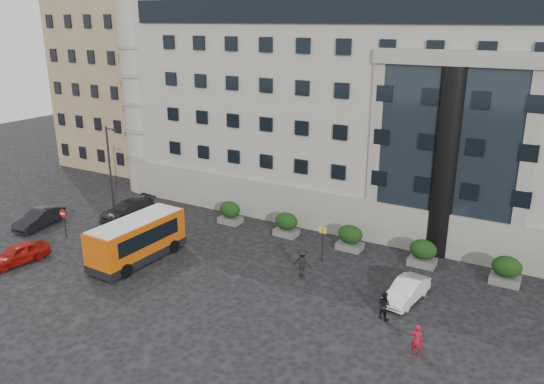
{
  "coord_description": "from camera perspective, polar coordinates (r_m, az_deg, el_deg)",
  "views": [
    {
      "loc": [
        19.06,
        -25.34,
        15.81
      ],
      "look_at": [
        2.53,
        3.29,
        5.0
      ],
      "focal_mm": 35.0,
      "sensor_mm": 36.0,
      "label": 1
    }
  ],
  "objects": [
    {
      "name": "white_taxi",
      "position": [
        32.58,
        14.27,
        -10.24
      ],
      "size": [
        1.95,
        4.11,
        1.3
      ],
      "primitive_type": "imported",
      "rotation": [
        0.0,
        0.0,
        -0.15
      ],
      "color": "white",
      "rests_on": "ground"
    },
    {
      "name": "hedge_a",
      "position": [
        43.03,
        -4.54,
        -2.18
      ],
      "size": [
        1.8,
        1.26,
        1.84
      ],
      "color": "#595956",
      "rests_on": "ground"
    },
    {
      "name": "bus_stop_sign",
      "position": [
        36.09,
        5.47,
        -4.94
      ],
      "size": [
        0.5,
        0.08,
        2.52
      ],
      "color": "#262628",
      "rests_on": "ground"
    },
    {
      "name": "apartment_near",
      "position": [
        62.8,
        -13.79,
        12.3
      ],
      "size": [
        14.0,
        14.0,
        20.0
      ],
      "primitive_type": "cube",
      "color": "olive",
      "rests_on": "ground"
    },
    {
      "name": "no_entry_sign",
      "position": [
        42.65,
        -21.5,
        -2.6
      ],
      "size": [
        0.64,
        0.16,
        2.32
      ],
      "color": "#262628",
      "rests_on": "ground"
    },
    {
      "name": "minibus",
      "position": [
        37.3,
        -14.33,
        -4.82
      ],
      "size": [
        2.87,
        7.17,
        2.96
      ],
      "rotation": [
        0.0,
        0.0,
        -0.03
      ],
      "color": "#C64D09",
      "rests_on": "ground"
    },
    {
      "name": "apartment_far",
      "position": [
        78.46,
        -6.22,
        14.49
      ],
      "size": [
        13.0,
        13.0,
        22.0
      ],
      "primitive_type": "cube",
      "color": "#7E6449",
      "rests_on": "ground"
    },
    {
      "name": "parked_car_c",
      "position": [
        45.77,
        -15.3,
        -1.81
      ],
      "size": [
        2.57,
        5.16,
        1.44
      ],
      "primitive_type": "imported",
      "rotation": [
        0.0,
        0.0,
        -0.11
      ],
      "color": "black",
      "rests_on": "ground"
    },
    {
      "name": "parked_car_b",
      "position": [
        46.14,
        -23.74,
        -2.58
      ],
      "size": [
        2.19,
        4.54,
        1.44
      ],
      "primitive_type": "imported",
      "rotation": [
        0.0,
        0.0,
        0.16
      ],
      "color": "black",
      "rests_on": "ground"
    },
    {
      "name": "hedge_b",
      "position": [
        40.48,
        1.56,
        -3.47
      ],
      "size": [
        1.8,
        1.26,
        1.84
      ],
      "color": "#595956",
      "rests_on": "ground"
    },
    {
      "name": "pedestrian_a",
      "position": [
        27.9,
        15.31,
        -15.08
      ],
      "size": [
        0.64,
        0.46,
        1.67
      ],
      "primitive_type": "imported",
      "rotation": [
        0.0,
        0.0,
        3.24
      ],
      "color": "#A51022",
      "rests_on": "ground"
    },
    {
      "name": "pedestrian_c",
      "position": [
        34.31,
        3.28,
        -7.6
      ],
      "size": [
        1.24,
        0.74,
        1.89
      ],
      "primitive_type": "imported",
      "rotation": [
        0.0,
        0.0,
        3.18
      ],
      "color": "black",
      "rests_on": "ground"
    },
    {
      "name": "hedge_c",
      "position": [
        38.47,
        8.41,
        -4.85
      ],
      "size": [
        1.8,
        1.26,
        1.84
      ],
      "color": "#595956",
      "rests_on": "ground"
    },
    {
      "name": "civic_building",
      "position": [
        49.58,
        14.64,
        9.64
      ],
      "size": [
        44.0,
        24.0,
        18.0
      ],
      "primitive_type": "cube",
      "color": "#9F988C",
      "rests_on": "ground"
    },
    {
      "name": "ground",
      "position": [
        35.43,
        -6.29,
        -8.51
      ],
      "size": [
        120.0,
        120.0,
        0.0
      ],
      "primitive_type": "plane",
      "color": "black",
      "rests_on": "ground"
    },
    {
      "name": "parked_car_d",
      "position": [
        56.91,
        -10.71,
        2.35
      ],
      "size": [
        2.94,
        5.06,
        1.32
      ],
      "primitive_type": "imported",
      "rotation": [
        0.0,
        0.0,
        0.16
      ],
      "color": "black",
      "rests_on": "ground"
    },
    {
      "name": "street_lamp",
      "position": [
        43.53,
        -16.94,
        2.07
      ],
      "size": [
        1.16,
        0.18,
        8.0
      ],
      "color": "#262628",
      "rests_on": "ground"
    },
    {
      "name": "entrance_column",
      "position": [
        37.51,
        18.21,
        2.82
      ],
      "size": [
        1.8,
        1.8,
        13.0
      ],
      "primitive_type": "cylinder",
      "color": "black",
      "rests_on": "ground"
    },
    {
      "name": "red_truck",
      "position": [
        53.58,
        -9.81,
        2.14
      ],
      "size": [
        2.42,
        4.85,
        2.56
      ],
      "rotation": [
        0.0,
        0.0,
        0.05
      ],
      "color": "maroon",
      "rests_on": "ground"
    },
    {
      "name": "parked_car_a",
      "position": [
        40.01,
        -25.65,
        -5.99
      ],
      "size": [
        2.27,
        4.28,
        1.39
      ],
      "primitive_type": "imported",
      "rotation": [
        0.0,
        0.0,
        -0.16
      ],
      "color": "#9C120B",
      "rests_on": "ground"
    },
    {
      "name": "hedge_d",
      "position": [
        37.09,
        15.92,
        -6.29
      ],
      "size": [
        1.8,
        1.26,
        1.84
      ],
      "color": "#595956",
      "rests_on": "ground"
    },
    {
      "name": "hedge_e",
      "position": [
        36.4,
        23.9,
        -7.69
      ],
      "size": [
        1.8,
        1.26,
        1.84
      ],
      "color": "#595956",
      "rests_on": "ground"
    },
    {
      "name": "pedestrian_b",
      "position": [
        30.46,
        11.92,
        -11.8
      ],
      "size": [
        0.93,
        0.81,
        1.65
      ],
      "primitive_type": "imported",
      "rotation": [
        0.0,
        0.0,
        2.88
      ],
      "color": "black",
      "rests_on": "ground"
    }
  ]
}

